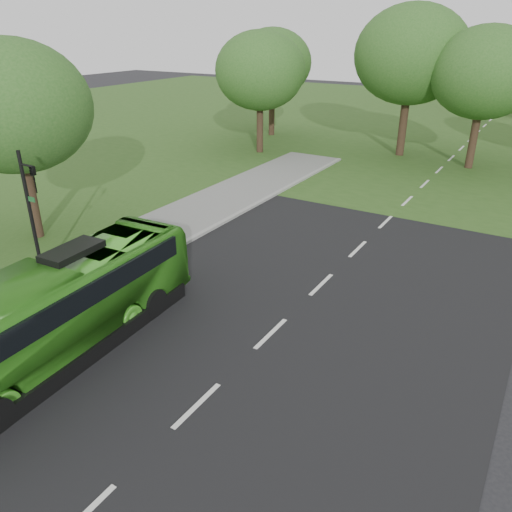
# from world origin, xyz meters

# --- Properties ---
(ground) EXTENTS (160.00, 160.00, 0.00)m
(ground) POSITION_xyz_m (0.00, 0.00, 0.00)
(ground) COLOR black
(ground) RESTS_ON ground
(street_surfaces) EXTENTS (120.00, 120.00, 0.15)m
(street_surfaces) POSITION_xyz_m (-0.38, 22.75, 0.03)
(street_surfaces) COLOR black
(street_surfaces) RESTS_ON ground
(tree_park_a) EXTENTS (6.81, 6.81, 9.05)m
(tree_park_a) POSITION_xyz_m (-13.64, 24.21, 6.14)
(tree_park_a) COLOR black
(tree_park_a) RESTS_ON ground
(tree_park_b) EXTENTS (8.27, 8.27, 10.84)m
(tree_park_b) POSITION_xyz_m (-3.73, 29.02, 7.31)
(tree_park_b) COLOR black
(tree_park_b) RESTS_ON ground
(tree_park_c) EXTENTS (7.10, 7.10, 9.43)m
(tree_park_c) POSITION_xyz_m (1.63, 27.72, 6.40)
(tree_park_c) COLOR black
(tree_park_c) RESTS_ON ground
(tree_park_f) EXTENTS (6.88, 6.88, 9.19)m
(tree_park_f) POSITION_xyz_m (-16.28, 30.76, 6.25)
(tree_park_f) COLOR black
(tree_park_f) RESTS_ON ground
(tree_side_near) EXTENTS (6.71, 6.71, 8.91)m
(tree_side_near) POSITION_xyz_m (-13.74, 3.50, 6.05)
(tree_side_near) COLOR black
(tree_side_near) RESTS_ON ground
(bus) EXTENTS (3.06, 10.67, 2.94)m
(bus) POSITION_xyz_m (-5.09, -2.25, 1.47)
(bus) COLOR green
(bus) RESTS_ON ground
(traffic_light) EXTENTS (0.82, 0.22, 5.10)m
(traffic_light) POSITION_xyz_m (-9.93, 0.92, 3.00)
(traffic_light) COLOR black
(traffic_light) RESTS_ON ground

